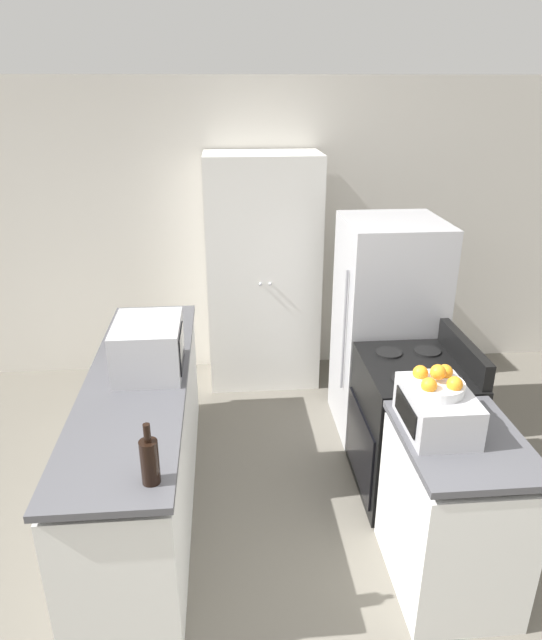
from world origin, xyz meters
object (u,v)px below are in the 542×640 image
(microwave, at_px, (149,347))
(fruit_bowl, at_px, (437,383))
(refrigerator, at_px, (386,329))
(toaster_oven, at_px, (437,410))
(pantry_cabinet, at_px, (263,273))
(stove, at_px, (410,427))
(wine_bottle, at_px, (150,460))

(microwave, xyz_separation_m, fruit_bowl, (1.49, -0.75, 0.10))
(microwave, bearing_deg, refrigerator, 22.99)
(refrigerator, bearing_deg, toaster_oven, -96.25)
(pantry_cabinet, xyz_separation_m, microwave, (-0.80, -1.57, 0.07))
(stove, distance_m, microwave, 1.75)
(wine_bottle, xyz_separation_m, toaster_oven, (1.38, 0.30, -0.01))
(refrigerator, height_order, wine_bottle, refrigerator)
(stove, bearing_deg, fruit_bowl, -102.48)
(stove, height_order, wine_bottle, wine_bottle)
(refrigerator, bearing_deg, fruit_bowl, -96.85)
(pantry_cabinet, height_order, fruit_bowl, pantry_cabinet)
(stove, xyz_separation_m, wine_bottle, (-1.52, -0.99, 0.56))
(stove, height_order, toaster_oven, toaster_oven)
(stove, bearing_deg, refrigerator, 88.14)
(stove, relative_size, wine_bottle, 3.65)
(stove, xyz_separation_m, microwave, (-1.64, 0.07, 0.61))
(pantry_cabinet, height_order, wine_bottle, pantry_cabinet)
(pantry_cabinet, bearing_deg, microwave, -116.99)
(stove, relative_size, fruit_bowl, 3.91)
(wine_bottle, bearing_deg, toaster_oven, 12.42)
(refrigerator, relative_size, toaster_oven, 3.70)
(pantry_cabinet, xyz_separation_m, toaster_oven, (0.70, -2.32, 0.01))
(fruit_bowl, bearing_deg, microwave, 153.33)
(pantry_cabinet, relative_size, toaster_oven, 4.53)
(wine_bottle, bearing_deg, microwave, 96.37)
(refrigerator, xyz_separation_m, fruit_bowl, (-0.17, -1.45, 0.35))
(refrigerator, distance_m, fruit_bowl, 1.50)
(microwave, distance_m, fruit_bowl, 1.67)
(refrigerator, height_order, toaster_oven, refrigerator)
(stove, bearing_deg, microwave, 177.45)
(fruit_bowl, bearing_deg, wine_bottle, -167.07)
(stove, bearing_deg, wine_bottle, -146.93)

